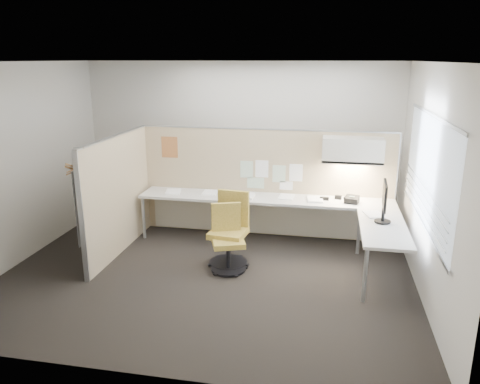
% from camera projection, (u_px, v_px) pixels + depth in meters
% --- Properties ---
extents(floor, '(5.50, 4.50, 0.01)m').
position_uv_depth(floor, '(209.00, 272.00, 6.47)').
color(floor, black).
rests_on(floor, ground).
extents(ceiling, '(5.50, 4.50, 0.01)m').
position_uv_depth(ceiling, '(205.00, 61.00, 5.70)').
color(ceiling, white).
rests_on(ceiling, wall_back).
extents(wall_back, '(5.50, 0.02, 2.80)m').
position_uv_depth(wall_back, '(240.00, 143.00, 8.21)').
color(wall_back, beige).
rests_on(wall_back, ground).
extents(wall_front, '(5.50, 0.02, 2.80)m').
position_uv_depth(wall_front, '(139.00, 235.00, 3.96)').
color(wall_front, beige).
rests_on(wall_front, ground).
extents(wall_left, '(0.02, 4.50, 2.80)m').
position_uv_depth(wall_left, '(18.00, 164.00, 6.58)').
color(wall_left, beige).
rests_on(wall_left, ground).
extents(wall_right, '(0.02, 4.50, 2.80)m').
position_uv_depth(wall_right, '(429.00, 183.00, 5.59)').
color(wall_right, beige).
rests_on(wall_right, ground).
extents(window_pane, '(0.01, 2.80, 1.30)m').
position_uv_depth(window_pane, '(429.00, 171.00, 5.55)').
color(window_pane, '#9DABB7').
rests_on(window_pane, wall_right).
extents(partition_back, '(4.10, 0.06, 1.75)m').
position_uv_depth(partition_back, '(265.00, 183.00, 7.64)').
color(partition_back, tan).
rests_on(partition_back, floor).
extents(partition_left, '(0.06, 2.20, 1.75)m').
position_uv_depth(partition_left, '(119.00, 195.00, 6.97)').
color(partition_left, tan).
rests_on(partition_left, floor).
extents(desk, '(4.00, 2.07, 0.73)m').
position_uv_depth(desk, '(285.00, 209.00, 7.20)').
color(desk, beige).
rests_on(desk, floor).
extents(overhead_bin, '(0.90, 0.36, 0.38)m').
position_uv_depth(overhead_bin, '(353.00, 150.00, 7.02)').
color(overhead_bin, beige).
rests_on(overhead_bin, partition_back).
extents(task_light_strip, '(0.60, 0.06, 0.02)m').
position_uv_depth(task_light_strip, '(352.00, 164.00, 7.08)').
color(task_light_strip, '#FFEABF').
rests_on(task_light_strip, overhead_bin).
extents(pinned_papers, '(1.01, 0.00, 0.47)m').
position_uv_depth(pinned_papers, '(270.00, 174.00, 7.55)').
color(pinned_papers, '#8CBF8C').
rests_on(pinned_papers, partition_back).
extents(poster, '(0.28, 0.00, 0.35)m').
position_uv_depth(poster, '(170.00, 147.00, 7.75)').
color(poster, orange).
rests_on(poster, partition_back).
extents(chair_left, '(0.54, 0.56, 1.02)m').
position_uv_depth(chair_left, '(230.00, 231.00, 6.62)').
color(chair_left, black).
rests_on(chair_left, floor).
extents(chair_right, '(0.54, 0.56, 0.91)m').
position_uv_depth(chair_right, '(227.00, 240.00, 6.44)').
color(chair_right, black).
rests_on(chair_right, floor).
extents(monitor, '(0.22, 0.52, 0.54)m').
position_uv_depth(monitor, '(384.00, 200.00, 6.15)').
color(monitor, black).
rests_on(monitor, desk).
extents(phone, '(0.25, 0.24, 0.12)m').
position_uv_depth(phone, '(351.00, 200.00, 7.07)').
color(phone, black).
rests_on(phone, desk).
extents(stapler, '(0.14, 0.05, 0.05)m').
position_uv_depth(stapler, '(324.00, 199.00, 7.21)').
color(stapler, black).
rests_on(stapler, desk).
extents(tape_dispenser, '(0.11, 0.08, 0.06)m').
position_uv_depth(tape_dispenser, '(338.00, 197.00, 7.26)').
color(tape_dispenser, black).
rests_on(tape_dispenser, desk).
extents(coat_hook, '(0.18, 0.43, 1.31)m').
position_uv_depth(coat_hook, '(75.00, 175.00, 5.89)').
color(coat_hook, silver).
rests_on(coat_hook, partition_left).
extents(paper_stack_0, '(0.29, 0.34, 0.02)m').
position_uv_depth(paper_stack_0, '(173.00, 192.00, 7.63)').
color(paper_stack_0, white).
rests_on(paper_stack_0, desk).
extents(paper_stack_1, '(0.24, 0.31, 0.02)m').
position_uv_depth(paper_stack_1, '(210.00, 192.00, 7.60)').
color(paper_stack_1, white).
rests_on(paper_stack_1, desk).
extents(paper_stack_2, '(0.23, 0.30, 0.04)m').
position_uv_depth(paper_stack_2, '(247.00, 196.00, 7.36)').
color(paper_stack_2, white).
rests_on(paper_stack_2, desk).
extents(paper_stack_3, '(0.25, 0.32, 0.01)m').
position_uv_depth(paper_stack_3, '(286.00, 197.00, 7.36)').
color(paper_stack_3, white).
rests_on(paper_stack_3, desk).
extents(paper_stack_4, '(0.26, 0.32, 0.03)m').
position_uv_depth(paper_stack_4, '(315.00, 199.00, 7.20)').
color(paper_stack_4, white).
rests_on(paper_stack_4, desk).
extents(paper_stack_5, '(0.30, 0.35, 0.02)m').
position_uv_depth(paper_stack_5, '(374.00, 214.00, 6.54)').
color(paper_stack_5, white).
rests_on(paper_stack_5, desk).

